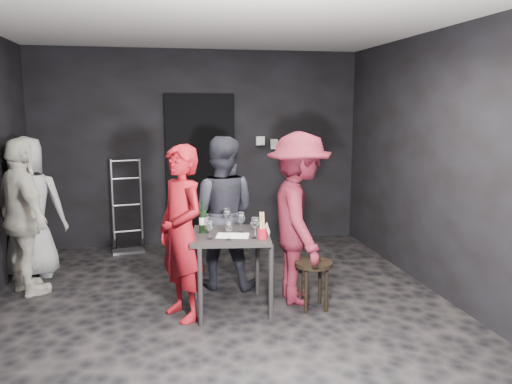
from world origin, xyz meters
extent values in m
cube|color=black|center=(0.00, 0.00, 0.00)|extent=(4.50, 5.00, 0.02)
cube|color=silver|center=(0.00, 0.00, 2.70)|extent=(4.50, 5.00, 0.02)
cube|color=black|center=(0.00, 2.50, 1.35)|extent=(4.50, 0.04, 2.70)
cube|color=black|center=(0.00, -2.50, 1.35)|extent=(4.50, 0.04, 2.70)
cube|color=black|center=(2.25, 0.00, 1.35)|extent=(0.04, 5.00, 2.70)
cube|color=black|center=(0.00, 2.44, 1.05)|extent=(0.95, 0.10, 2.10)
cube|color=#B7B7B2|center=(0.85, 2.45, 1.45)|extent=(0.12, 0.06, 0.12)
cube|color=#B7B7B2|center=(1.05, 2.45, 1.40)|extent=(0.10, 0.06, 0.14)
cylinder|color=#B2B2B7|center=(-1.19, 2.31, 0.62)|extent=(0.03, 0.03, 1.24)
cylinder|color=#B2B2B7|center=(-0.82, 2.31, 0.62)|extent=(0.03, 0.03, 1.24)
cube|color=#B2B2B7|center=(-1.01, 2.18, 0.01)|extent=(0.41, 0.23, 0.03)
cylinder|color=black|center=(-1.19, 2.34, 0.08)|extent=(0.04, 0.16, 0.16)
cylinder|color=black|center=(-0.82, 2.34, 0.08)|extent=(0.04, 0.16, 0.16)
cube|color=black|center=(0.08, 0.04, 0.73)|extent=(0.72, 0.72, 0.04)
cylinder|color=black|center=(-0.24, -0.28, 0.35)|extent=(0.04, 0.04, 0.71)
cylinder|color=black|center=(0.40, -0.28, 0.35)|extent=(0.04, 0.04, 0.71)
cylinder|color=black|center=(-0.24, 0.36, 0.35)|extent=(0.04, 0.04, 0.71)
cylinder|color=black|center=(0.40, 0.36, 0.35)|extent=(0.04, 0.04, 0.71)
cylinder|color=black|center=(0.86, -0.10, 0.45)|extent=(0.37, 0.37, 0.04)
cylinder|color=black|center=(0.96, 0.00, 0.21)|extent=(0.04, 0.04, 0.41)
cylinder|color=black|center=(0.76, 0.00, 0.21)|extent=(0.04, 0.04, 0.41)
cylinder|color=black|center=(0.76, -0.20, 0.21)|extent=(0.04, 0.04, 0.41)
cylinder|color=black|center=(0.96, -0.20, 0.21)|extent=(0.04, 0.04, 0.41)
imported|color=maroon|center=(-0.38, -0.06, 0.85)|extent=(0.66, 0.74, 1.71)
imported|color=#262630|center=(0.07, 0.69, 0.88)|extent=(0.96, 0.70, 1.76)
imported|color=#57131E|center=(0.77, 0.12, 0.95)|extent=(0.65, 1.27, 1.91)
imported|color=beige|center=(-1.94, 0.83, 0.88)|extent=(0.99, 1.12, 1.75)
imported|color=gray|center=(-2.02, 1.40, 0.86)|extent=(0.85, 0.47, 1.73)
cube|color=white|center=(0.09, -0.05, 0.75)|extent=(0.33, 0.26, 0.00)
cylinder|color=black|center=(-0.17, 0.11, 0.86)|extent=(0.07, 0.07, 0.22)
cylinder|color=black|center=(-0.17, 0.11, 1.01)|extent=(0.03, 0.03, 0.09)
cylinder|color=white|center=(-0.17, 0.11, 0.87)|extent=(0.07, 0.07, 0.07)
cylinder|color=maroon|center=(0.34, -0.20, 0.80)|extent=(0.08, 0.08, 0.09)
camera|label=1|loc=(-0.55, -4.48, 1.93)|focal=35.00mm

